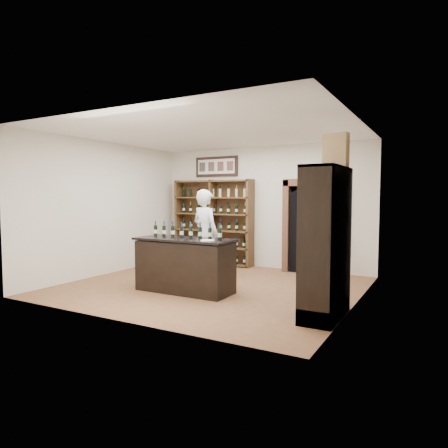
{
  "coord_description": "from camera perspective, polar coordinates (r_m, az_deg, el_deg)",
  "views": [
    {
      "loc": [
        3.99,
        -6.65,
        1.78
      ],
      "look_at": [
        0.13,
        0.3,
        1.22
      ],
      "focal_mm": 32.0,
      "sensor_mm": 36.0,
      "label": 1
    }
  ],
  "objects": [
    {
      "name": "counter_bottle_1",
      "position": [
        7.74,
        -8.56,
        -1.0
      ],
      "size": [
        0.07,
        0.07,
        0.3
      ],
      "color": "black",
      "rests_on": "tasting_counter"
    },
    {
      "name": "counter_bottle_2",
      "position": [
        7.61,
        -7.34,
        -1.07
      ],
      "size": [
        0.07,
        0.07,
        0.3
      ],
      "color": "black",
      "rests_on": "tasting_counter"
    },
    {
      "name": "counter_bottle_0",
      "position": [
        7.86,
        -9.75,
        -0.93
      ],
      "size": [
        0.07,
        0.07,
        0.3
      ],
      "color": "black",
      "rests_on": "tasting_counter"
    },
    {
      "name": "wine_crate",
      "position": [
        6.36,
        15.69,
        10.04
      ],
      "size": [
        0.39,
        0.21,
        0.52
      ],
      "primitive_type": "cube",
      "rotation": [
        0.0,
        0.0,
        -0.16
      ],
      "color": "tan",
      "rests_on": "side_cabinet"
    },
    {
      "name": "counter_bottle_7",
      "position": [
        7.05,
        -0.59,
        -1.44
      ],
      "size": [
        0.07,
        0.07,
        0.3
      ],
      "color": "black",
      "rests_on": "tasting_counter"
    },
    {
      "name": "wall_left",
      "position": [
        9.47,
        -16.35,
        2.17
      ],
      "size": [
        0.04,
        5.0,
        3.0
      ],
      "primitive_type": "cube",
      "color": "beige",
      "rests_on": "ground"
    },
    {
      "name": "wall_back",
      "position": [
        9.99,
        5.48,
        2.4
      ],
      "size": [
        5.5,
        0.04,
        3.0
      ],
      "primitive_type": "cube",
      "color": "beige",
      "rests_on": "ground"
    },
    {
      "name": "arched_doorway",
      "position": [
        9.41,
        12.03,
        0.03
      ],
      "size": [
        1.17,
        0.35,
        2.17
      ],
      "color": "black",
      "rests_on": "ground"
    },
    {
      "name": "counter_bottle_6",
      "position": [
        7.16,
        -2.02,
        -1.36
      ],
      "size": [
        0.07,
        0.07,
        0.3
      ],
      "color": "black",
      "rests_on": "tasting_counter"
    },
    {
      "name": "shopkeeper",
      "position": [
        8.58,
        -2.66,
        -1.47
      ],
      "size": [
        0.8,
        0.64,
        1.92
      ],
      "primitive_type": "imported",
      "rotation": [
        0.0,
        0.0,
        2.85
      ],
      "color": "white",
      "rests_on": "ground"
    },
    {
      "name": "counter_bottle_5",
      "position": [
        7.26,
        -3.41,
        -1.28
      ],
      "size": [
        0.07,
        0.07,
        0.3
      ],
      "color": "black",
      "rests_on": "tasting_counter"
    },
    {
      "name": "wine_shelf",
      "position": [
        10.45,
        -1.45,
        0.29
      ],
      "size": [
        2.2,
        0.38,
        2.2
      ],
      "color": "brown",
      "rests_on": "ground"
    },
    {
      "name": "tasting_counter",
      "position": [
        7.47,
        -5.62,
        -5.9
      ],
      "size": [
        1.88,
        0.78,
        1.0
      ],
      "color": "black",
      "rests_on": "ground"
    },
    {
      "name": "ceiling",
      "position": [
        7.85,
        -1.96,
        12.97
      ],
      "size": [
        5.5,
        5.5,
        0.0
      ],
      "primitive_type": "plane",
      "rotation": [
        3.14,
        0.0,
        0.0
      ],
      "color": "white",
      "rests_on": "wall_back"
    },
    {
      "name": "framed_picture",
      "position": [
        10.57,
        -1.09,
        8.2
      ],
      "size": [
        1.25,
        0.04,
        0.52
      ],
      "primitive_type": "cube",
      "color": "black",
      "rests_on": "wall_back"
    },
    {
      "name": "wall_right",
      "position": [
        6.77,
        18.46,
        1.46
      ],
      "size": [
        0.04,
        5.0,
        3.0
      ],
      "primitive_type": "cube",
      "color": "beige",
      "rests_on": "ground"
    },
    {
      "name": "plate",
      "position": [
        6.89,
        -2.36,
        -2.39
      ],
      "size": [
        0.24,
        0.24,
        0.02
      ],
      "primitive_type": "cylinder",
      "color": "silver",
      "rests_on": "tasting_counter"
    },
    {
      "name": "side_cabinet",
      "position": [
        6.02,
        14.59,
        -5.9
      ],
      "size": [
        0.48,
        1.2,
        2.2
      ],
      "color": "black",
      "rests_on": "ground"
    },
    {
      "name": "counter_bottle_3",
      "position": [
        7.49,
        -6.07,
        -1.14
      ],
      "size": [
        0.07,
        0.07,
        0.3
      ],
      "color": "black",
      "rests_on": "tasting_counter"
    },
    {
      "name": "floor",
      "position": [
        7.96,
        -1.9,
        -8.9
      ],
      "size": [
        5.5,
        5.5,
        0.0
      ],
      "primitive_type": "plane",
      "color": "brown",
      "rests_on": "ground"
    },
    {
      "name": "counter_bottle_4",
      "position": [
        7.38,
        -4.76,
        -1.21
      ],
      "size": [
        0.07,
        0.07,
        0.3
      ],
      "color": "black",
      "rests_on": "tasting_counter"
    },
    {
      "name": "emergency_light",
      "position": [
        9.5,
        12.31,
        7.68
      ],
      "size": [
        0.3,
        0.1,
        0.1
      ],
      "primitive_type": "cube",
      "color": "white",
      "rests_on": "wall_back"
    }
  ]
}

